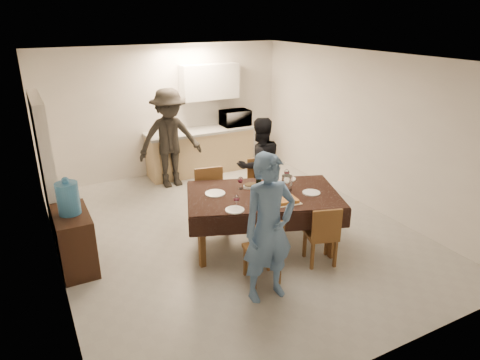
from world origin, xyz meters
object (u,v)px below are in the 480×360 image
at_px(microwave, 235,118).
at_px(water_jug, 68,198).
at_px(person_kitchen, 170,139).
at_px(dining_table, 263,196).
at_px(savoury_tart, 284,200).
at_px(console, 75,241).
at_px(person_far, 260,166).
at_px(person_near, 269,229).
at_px(water_pitcher, 287,183).
at_px(wine_bottle, 259,183).

bearing_deg(microwave, water_jug, 35.40).
bearing_deg(microwave, person_kitchen, 15.52).
distance_m(dining_table, savoury_tart, 0.40).
bearing_deg(water_jug, savoury_tart, -21.64).
bearing_deg(dining_table, person_kitchen, 118.21).
bearing_deg(water_jug, microwave, 35.40).
height_order(console, savoury_tart, savoury_tart).
bearing_deg(dining_table, person_far, 82.85).
bearing_deg(water_jug, person_near, -41.42).
xyz_separation_m(console, savoury_tart, (2.56, -1.02, 0.44)).
bearing_deg(water_pitcher, dining_table, 171.87).
xyz_separation_m(water_pitcher, person_far, (0.20, 1.10, -0.12)).
height_order(water_pitcher, savoury_tart, water_pitcher).
bearing_deg(water_jug, person_kitchen, 46.33).
relative_size(dining_table, water_jug, 5.73).
distance_m(dining_table, person_near, 1.19).
xyz_separation_m(dining_table, microwave, (1.24, 3.26, 0.30)).
distance_m(savoury_tart, person_near, 0.93).
height_order(water_pitcher, microwave, microwave).
height_order(water_jug, wine_bottle, water_jug).
relative_size(water_jug, savoury_tart, 1.06).
height_order(water_jug, savoury_tart, water_jug).
bearing_deg(water_pitcher, water_jug, 166.29).
height_order(wine_bottle, person_kitchen, person_kitchen).
relative_size(console, wine_bottle, 2.79).
bearing_deg(savoury_tart, console, 158.36).
relative_size(water_jug, water_pitcher, 1.87).
relative_size(dining_table, person_kitchen, 1.26).
relative_size(microwave, person_far, 0.37).
relative_size(console, water_pitcher, 3.85).
distance_m(water_jug, person_near, 2.55).
relative_size(person_near, person_kitchen, 0.94).
distance_m(dining_table, wine_bottle, 0.20).
xyz_separation_m(dining_table, savoury_tart, (0.10, -0.38, 0.06)).
distance_m(water_pitcher, person_near, 1.35).
bearing_deg(wine_bottle, person_kitchen, 96.83).
bearing_deg(person_far, person_near, 67.52).
height_order(person_near, person_kitchen, person_kitchen).
xyz_separation_m(water_jug, person_near, (1.91, -1.69, -0.11)).
bearing_deg(console, dining_table, -14.49).
bearing_deg(dining_table, wine_bottle, 155.50).
bearing_deg(person_kitchen, water_pitcher, -75.69).
xyz_separation_m(water_jug, water_pitcher, (2.81, -0.69, -0.07)).
distance_m(wine_bottle, water_pitcher, 0.41).
xyz_separation_m(console, person_far, (3.01, 0.41, 0.41)).
xyz_separation_m(wine_bottle, person_far, (0.60, 1.00, -0.16)).
bearing_deg(microwave, person_near, 67.48).
distance_m(wine_bottle, person_kitchen, 2.78).
bearing_deg(savoury_tart, water_jug, 158.36).
bearing_deg(savoury_tart, water_pitcher, 52.85).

